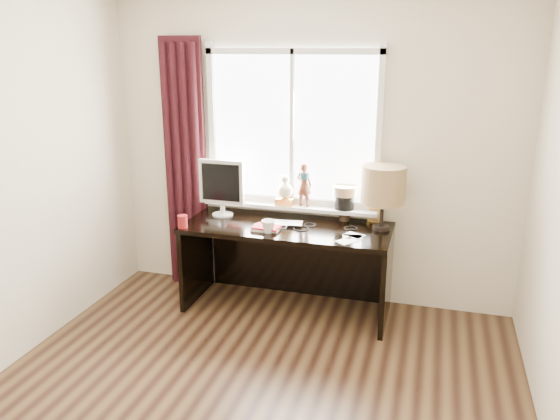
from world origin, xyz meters
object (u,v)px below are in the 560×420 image
(red_cup, at_px, (183,222))
(table_lamp, at_px, (383,185))
(laptop, at_px, (283,224))
(mug, at_px, (268,226))
(desk, at_px, (290,249))
(monitor, at_px, (222,184))

(red_cup, relative_size, table_lamp, 0.20)
(table_lamp, bearing_deg, laptop, -171.33)
(red_cup, bearing_deg, mug, 5.95)
(table_lamp, bearing_deg, desk, -177.64)
(red_cup, relative_size, desk, 0.06)
(monitor, relative_size, table_lamp, 0.94)
(mug, relative_size, table_lamp, 0.21)
(mug, height_order, monitor, monitor)
(laptop, relative_size, red_cup, 3.17)
(mug, height_order, desk, mug)
(monitor, bearing_deg, table_lamp, 0.40)
(laptop, height_order, monitor, monitor)
(laptop, distance_m, monitor, 0.64)
(red_cup, bearing_deg, desk, 25.43)
(laptop, distance_m, red_cup, 0.81)
(laptop, xyz_separation_m, table_lamp, (0.79, 0.12, 0.35))
(red_cup, distance_m, desk, 0.93)
(desk, relative_size, monitor, 3.47)
(red_cup, distance_m, table_lamp, 1.63)
(laptop, xyz_separation_m, red_cup, (-0.76, -0.29, 0.04))
(laptop, height_order, red_cup, red_cup)
(desk, bearing_deg, red_cup, -154.57)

